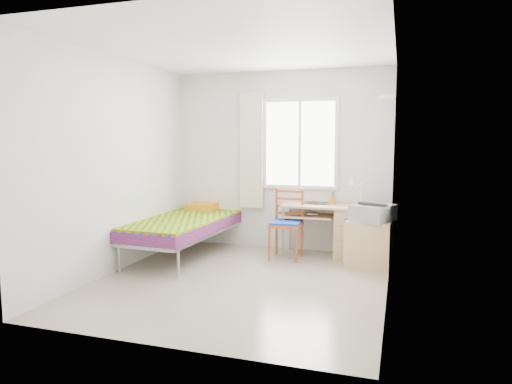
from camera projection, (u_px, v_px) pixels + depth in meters
floor at (241, 281)px, 5.19m from camera, size 3.50×3.50×0.00m
ceiling at (240, 47)px, 4.90m from camera, size 3.50×3.50×0.00m
wall_back at (280, 161)px, 6.70m from camera, size 3.20×0.00×3.20m
wall_left at (116, 165)px, 5.53m from camera, size 0.00×3.50×3.50m
wall_right at (391, 170)px, 4.56m from camera, size 0.00×3.50×3.50m
window at (300, 144)px, 6.56m from camera, size 1.10×0.04×1.30m
curtain at (252, 151)px, 6.74m from camera, size 0.35×0.05×1.70m
floating_shelf at (386, 97)px, 5.83m from camera, size 0.20×0.32×0.03m
bed at (186, 224)px, 6.36m from camera, size 1.08×2.15×0.91m
desk at (346, 229)px, 6.23m from camera, size 1.16×0.56×0.71m
chair at (288, 219)px, 6.20m from camera, size 0.43×0.43×0.95m
cabinet at (369, 243)px, 5.79m from camera, size 0.59×0.53×0.60m
printer at (373, 212)px, 5.71m from camera, size 0.59×0.62×0.21m
laptop at (315, 203)px, 6.35m from camera, size 0.36×0.25×0.03m
pen_cup at (332, 200)px, 6.38m from camera, size 0.09×0.09×0.10m
task_lamp at (356, 189)px, 6.10m from camera, size 0.21×0.31×0.37m
book at (306, 213)px, 6.34m from camera, size 0.20×0.24×0.02m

